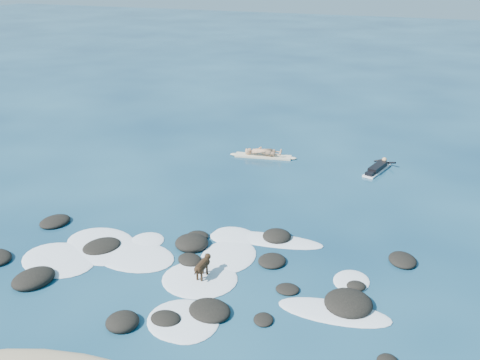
% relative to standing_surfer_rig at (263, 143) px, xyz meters
% --- Properties ---
extents(ground, '(160.00, 160.00, 0.00)m').
position_rel_standing_surfer_rig_xyz_m(ground, '(1.54, -9.18, -0.76)').
color(ground, '#0A2642').
rests_on(ground, ground).
extents(reef_rocks, '(14.04, 7.35, 0.47)m').
position_rel_standing_surfer_rig_xyz_m(reef_rocks, '(1.18, -10.87, -0.67)').
color(reef_rocks, black).
rests_on(reef_rocks, ground).
extents(breaking_foam, '(12.34, 7.03, 0.12)m').
position_rel_standing_surfer_rig_xyz_m(breaking_foam, '(0.52, -10.70, -0.75)').
color(breaking_foam, white).
rests_on(breaking_foam, ground).
extents(standing_surfer_rig, '(3.38, 1.06, 1.92)m').
position_rel_standing_surfer_rig_xyz_m(standing_surfer_rig, '(0.00, 0.00, 0.00)').
color(standing_surfer_rig, beige).
rests_on(standing_surfer_rig, ground).
extents(paddling_surfer_rig, '(1.32, 2.50, 0.43)m').
position_rel_standing_surfer_rig_xyz_m(paddling_surfer_rig, '(5.62, 0.16, -0.61)').
color(paddling_surfer_rig, white).
rests_on(paddling_surfer_rig, ground).
extents(dog, '(0.29, 1.12, 0.71)m').
position_rel_standing_surfer_rig_xyz_m(dog, '(1.73, -11.01, -0.29)').
color(dog, black).
rests_on(dog, ground).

